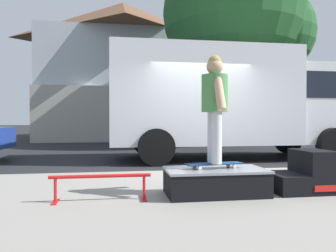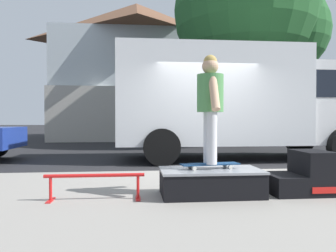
{
  "view_description": "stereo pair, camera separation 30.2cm",
  "coord_description": "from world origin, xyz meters",
  "px_view_note": "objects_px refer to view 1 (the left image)",
  "views": [
    {
      "loc": [
        -2.08,
        -6.84,
        1.1
      ],
      "look_at": [
        -1.23,
        -1.41,
        1.0
      ],
      "focal_mm": 35.39,
      "sensor_mm": 36.0,
      "label": 1
    },
    {
      "loc": [
        -1.78,
        -6.88,
        1.1
      ],
      "look_at": [
        -1.23,
        -1.41,
        1.0
      ],
      "focal_mm": 35.39,
      "sensor_mm": 36.0,
      "label": 2
    }
  ],
  "objects_px": {
    "skateboard": "(214,164)",
    "box_truck": "(234,99)",
    "skate_box": "(215,181)",
    "street_tree_main": "(241,18)",
    "kicker_ramp": "(304,174)",
    "grind_rail": "(101,182)",
    "skater_kid": "(215,100)"
  },
  "relations": [
    {
      "from": "box_truck",
      "to": "skate_box",
      "type": "bearing_deg",
      "value": -112.67
    },
    {
      "from": "skateboard",
      "to": "skater_kid",
      "type": "distance_m",
      "value": 0.85
    },
    {
      "from": "skate_box",
      "to": "skater_kid",
      "type": "distance_m",
      "value": 1.07
    },
    {
      "from": "skateboard",
      "to": "skater_kid",
      "type": "bearing_deg",
      "value": -104.04
    },
    {
      "from": "street_tree_main",
      "to": "skateboard",
      "type": "bearing_deg",
      "value": -113.11
    },
    {
      "from": "box_truck",
      "to": "grind_rail",
      "type": "bearing_deg",
      "value": -125.25
    },
    {
      "from": "grind_rail",
      "to": "box_truck",
      "type": "height_order",
      "value": "box_truck"
    },
    {
      "from": "kicker_ramp",
      "to": "skater_kid",
      "type": "bearing_deg",
      "value": 177.92
    },
    {
      "from": "skateboard",
      "to": "box_truck",
      "type": "height_order",
      "value": "box_truck"
    },
    {
      "from": "grind_rail",
      "to": "street_tree_main",
      "type": "height_order",
      "value": "street_tree_main"
    },
    {
      "from": "kicker_ramp",
      "to": "skateboard",
      "type": "height_order",
      "value": "kicker_ramp"
    },
    {
      "from": "skate_box",
      "to": "box_truck",
      "type": "xyz_separation_m",
      "value": [
        2.03,
        4.86,
        1.4
      ]
    },
    {
      "from": "skate_box",
      "to": "street_tree_main",
      "type": "xyz_separation_m",
      "value": [
        4.02,
        9.46,
        5.2
      ]
    },
    {
      "from": "kicker_ramp",
      "to": "grind_rail",
      "type": "bearing_deg",
      "value": -177.91
    },
    {
      "from": "skateboard",
      "to": "box_truck",
      "type": "distance_m",
      "value": 5.36
    },
    {
      "from": "skateboard",
      "to": "street_tree_main",
      "type": "height_order",
      "value": "street_tree_main"
    },
    {
      "from": "skater_kid",
      "to": "box_truck",
      "type": "distance_m",
      "value": 5.23
    },
    {
      "from": "kicker_ramp",
      "to": "box_truck",
      "type": "relative_size",
      "value": 0.12
    },
    {
      "from": "skate_box",
      "to": "skater_kid",
      "type": "xyz_separation_m",
      "value": [
        0.0,
        0.05,
        1.06
      ]
    },
    {
      "from": "kicker_ramp",
      "to": "box_truck",
      "type": "xyz_separation_m",
      "value": [
        0.76,
        4.86,
        1.35
      ]
    },
    {
      "from": "skate_box",
      "to": "box_truck",
      "type": "relative_size",
      "value": 0.19
    },
    {
      "from": "skater_kid",
      "to": "street_tree_main",
      "type": "relative_size",
      "value": 0.16
    },
    {
      "from": "skate_box",
      "to": "kicker_ramp",
      "type": "bearing_deg",
      "value": -0.02
    },
    {
      "from": "skate_box",
      "to": "grind_rail",
      "type": "height_order",
      "value": "skate_box"
    },
    {
      "from": "skate_box",
      "to": "street_tree_main",
      "type": "height_order",
      "value": "street_tree_main"
    },
    {
      "from": "skateboard",
      "to": "street_tree_main",
      "type": "relative_size",
      "value": 0.09
    },
    {
      "from": "kicker_ramp",
      "to": "box_truck",
      "type": "bearing_deg",
      "value": 81.11
    },
    {
      "from": "skate_box",
      "to": "kicker_ramp",
      "type": "xyz_separation_m",
      "value": [
        1.27,
        -0.0,
        0.05
      ]
    },
    {
      "from": "kicker_ramp",
      "to": "skater_kid",
      "type": "distance_m",
      "value": 1.62
    },
    {
      "from": "skateboard",
      "to": "box_truck",
      "type": "bearing_deg",
      "value": 67.15
    },
    {
      "from": "street_tree_main",
      "to": "grind_rail",
      "type": "bearing_deg",
      "value": -119.89
    },
    {
      "from": "skateboard",
      "to": "box_truck",
      "type": "xyz_separation_m",
      "value": [
        2.03,
        4.81,
        1.18
      ]
    }
  ]
}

